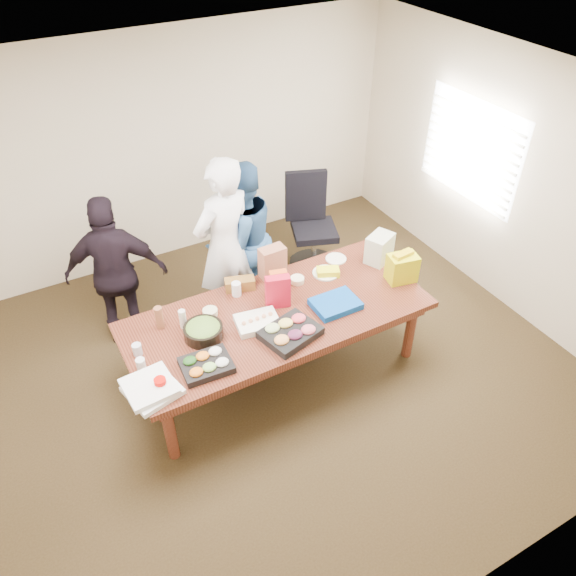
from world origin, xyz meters
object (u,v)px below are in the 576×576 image
person_center (225,247)px  person_right (241,239)px  sheet_cake (257,322)px  conference_table (278,342)px  salad_bowl (203,332)px  office_chair (314,227)px

person_center → person_right: person_center is taller
sheet_cake → conference_table: bearing=24.2°
person_center → salad_bowl: bearing=40.6°
person_right → salad_bowl: person_right is taller
conference_table → person_right: size_ratio=1.62×
person_center → person_right: size_ratio=1.12×
conference_table → person_center: size_ratio=1.45×
person_center → office_chair: bearing=-177.6°
office_chair → sheet_cake: 2.00m
conference_table → salad_bowl: bearing=177.3°
conference_table → salad_bowl: size_ratio=8.11×
salad_bowl → person_center: bearing=55.4°
salad_bowl → person_right: bearing=50.9°
conference_table → person_center: 1.10m
office_chair → salad_bowl: (-1.91, -1.29, 0.23)m
office_chair → person_center: 1.41m
office_chair → person_center: person_center is taller
conference_table → sheet_cake: bearing=-165.2°
salad_bowl → conference_table: bearing=-2.7°
sheet_cake → salad_bowl: bearing=178.2°
person_right → sheet_cake: person_right is taller
office_chair → person_right: size_ratio=0.67×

